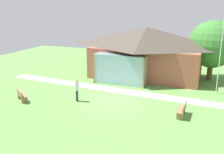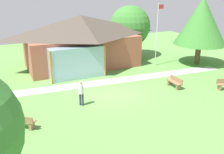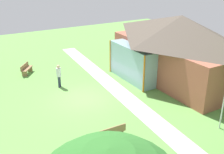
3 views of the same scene
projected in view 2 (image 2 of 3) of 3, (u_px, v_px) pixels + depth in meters
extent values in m
plane|color=#609947|center=(113.00, 94.00, 18.77)|extent=(44.00, 44.00, 0.00)
cube|color=#A35642|center=(82.00, 51.00, 25.21)|extent=(10.48, 5.36, 3.03)
pyramid|color=#4C4238|center=(81.00, 26.00, 24.39)|extent=(11.48, 6.36, 1.97)
cube|color=#8CB2BF|center=(77.00, 63.00, 21.83)|extent=(4.72, 1.20, 2.72)
cylinder|color=orange|center=(51.00, 68.00, 20.37)|extent=(0.12, 0.12, 2.72)
cylinder|color=orange|center=(105.00, 61.00, 22.26)|extent=(0.12, 0.12, 2.72)
cube|color=#BCB7B2|center=(100.00, 83.00, 20.99)|extent=(23.56, 3.03, 0.03)
cylinder|color=silver|center=(157.00, 35.00, 24.84)|extent=(0.08, 0.08, 6.09)
cube|color=red|center=(161.00, 7.00, 24.07)|extent=(0.60, 0.02, 0.40)
cube|color=olive|center=(22.00, 121.00, 14.10)|extent=(1.47, 1.25, 0.06)
cube|color=olive|center=(14.00, 124.00, 14.29)|extent=(0.37, 0.42, 0.39)
cube|color=olive|center=(32.00, 126.00, 14.08)|extent=(0.37, 0.42, 0.39)
cube|color=olive|center=(20.00, 119.00, 13.86)|extent=(1.24, 0.94, 0.36)
cube|color=olive|center=(219.00, 88.00, 19.52)|extent=(0.31, 0.43, 0.39)
cube|color=olive|center=(174.00, 82.00, 19.94)|extent=(0.47, 1.51, 0.06)
cube|color=olive|center=(178.00, 87.00, 19.55)|extent=(0.40, 0.17, 0.39)
cube|color=olive|center=(170.00, 83.00, 20.50)|extent=(0.40, 0.17, 0.39)
cube|color=olive|center=(176.00, 79.00, 19.95)|extent=(0.09, 1.50, 0.36)
cylinder|color=#2D3347|center=(83.00, 100.00, 16.85)|extent=(0.14, 0.14, 0.85)
cylinder|color=#2D3347|center=(80.00, 99.00, 16.91)|extent=(0.14, 0.14, 0.85)
cylinder|color=silver|center=(81.00, 89.00, 16.63)|extent=(0.34, 0.34, 0.65)
sphere|color=#D8AD8C|center=(81.00, 82.00, 16.49)|extent=(0.24, 0.24, 0.24)
cylinder|color=brown|center=(198.00, 54.00, 26.07)|extent=(0.53, 0.53, 2.04)
cone|color=#3D7F33|center=(201.00, 21.00, 24.98)|extent=(5.08, 5.08, 4.57)
cylinder|color=brown|center=(129.00, 49.00, 28.92)|extent=(0.50, 0.50, 1.77)
sphere|color=#3D7F33|center=(130.00, 26.00, 28.07)|extent=(4.46, 4.46, 4.46)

